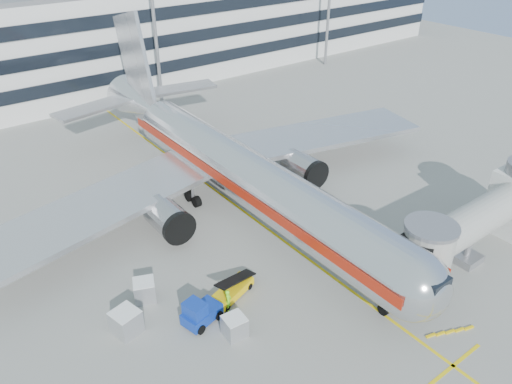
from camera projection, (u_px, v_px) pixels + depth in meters
ground at (310, 260)px, 42.59m from camera, size 180.00×180.00×0.00m
lead_in_line at (242, 210)px, 49.48m from camera, size 0.25×70.00×0.01m
stop_bar at (453, 366)px, 32.95m from camera, size 6.00×0.25×0.01m
main_jet at (231, 166)px, 48.52m from camera, size 50.95×48.70×16.06m
jet_bridge at (486, 216)px, 41.44m from camera, size 17.80×4.50×7.00m
terminal at (64, 38)px, 78.56m from camera, size 150.00×24.25×15.60m
belt_loader at (232, 291)px, 38.47m from camera, size 4.29×2.64×2.01m
baggage_tug at (200, 313)px, 35.88m from camera, size 3.15×2.38×2.14m
cargo_container_left at (126, 322)px, 35.08m from camera, size 2.13×2.13×1.88m
cargo_container_right at (145, 290)px, 38.09m from camera, size 2.06×2.06×1.68m
cargo_container_front at (235, 326)px, 34.93m from camera, size 1.61×1.61×1.59m
ramp_worker at (228, 300)px, 37.01m from camera, size 0.79×0.80×1.86m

